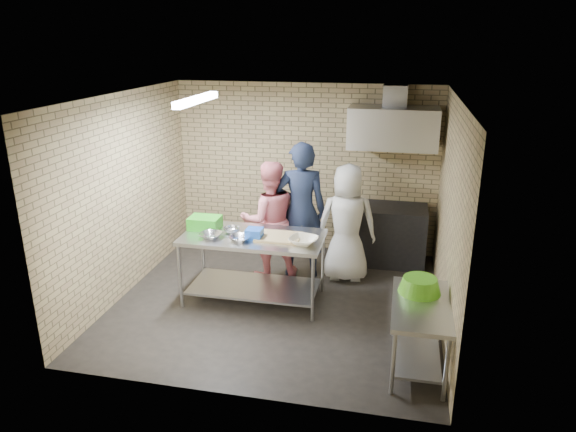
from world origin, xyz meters
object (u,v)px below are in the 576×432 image
object	(u,v)px
side_counter	(419,335)
woman_pink	(269,220)
bottle_green	(424,133)
woman_white	(347,223)
prep_table	(254,268)
blue_tub	(254,234)
man_navy	(301,211)
green_basin	(420,285)
green_crate	(205,223)
stove	(386,234)

from	to	relation	value
side_counter	woman_pink	distance (m)	2.87
bottle_green	woman_white	world-z (taller)	bottle_green
woman_pink	prep_table	bearing A→B (deg)	64.77
prep_table	blue_tub	world-z (taller)	blue_tub
man_navy	woman_white	bearing A→B (deg)	168.34
man_navy	blue_tub	bearing A→B (deg)	54.36
prep_table	bottle_green	xyz separation A→B (m)	(2.13, 1.89, 1.56)
prep_table	woman_pink	bearing A→B (deg)	88.23
prep_table	man_navy	xyz separation A→B (m)	(0.47, 0.89, 0.54)
green_basin	bottle_green	world-z (taller)	bottle_green
bottle_green	woman_white	bearing A→B (deg)	-135.30
man_navy	woman_white	size ratio (longest dim) A/B	1.17
blue_tub	man_navy	xyz separation A→B (m)	(0.42, 0.99, 0.02)
green_crate	man_navy	size ratio (longest dim) A/B	0.20
green_basin	man_navy	size ratio (longest dim) A/B	0.23
woman_pink	stove	bearing A→B (deg)	-175.89
prep_table	woman_pink	xyz separation A→B (m)	(0.02, 0.79, 0.40)
woman_white	prep_table	bearing A→B (deg)	32.69
blue_tub	woman_pink	world-z (taller)	woman_pink
blue_tub	woman_pink	size ratio (longest dim) A/B	0.12
woman_white	woman_pink	bearing A→B (deg)	0.20
man_navy	woman_pink	distance (m)	0.47
prep_table	green_crate	size ratio (longest dim) A/B	4.50
side_counter	blue_tub	world-z (taller)	blue_tub
green_crate	woman_pink	distance (m)	0.99
man_navy	woman_pink	world-z (taller)	man_navy
bottle_green	woman_pink	distance (m)	2.64
green_crate	woman_white	bearing A→B (deg)	23.18
blue_tub	green_basin	world-z (taller)	blue_tub
blue_tub	woman_pink	distance (m)	0.89
stove	prep_table	bearing A→B (deg)	-135.49
bottle_green	woman_white	size ratio (longest dim) A/B	0.09
stove	man_navy	distance (m)	1.53
bottle_green	green_basin	bearing A→B (deg)	-90.42
side_counter	stove	distance (m)	2.79
man_navy	woman_pink	xyz separation A→B (m)	(-0.44, -0.10, -0.14)
woman_pink	woman_white	xyz separation A→B (m)	(1.11, 0.12, -0.01)
prep_table	green_basin	distance (m)	2.30
green_crate	side_counter	bearing A→B (deg)	-23.38
stove	woman_white	size ratio (longest dim) A/B	0.70
man_navy	bottle_green	bearing A→B (deg)	-161.92
bottle_green	side_counter	bearing A→B (deg)	-90.00
green_crate	blue_tub	distance (m)	0.78
bottle_green	man_navy	world-z (taller)	bottle_green
prep_table	green_basin	size ratio (longest dim) A/B	3.99
man_navy	woman_white	xyz separation A→B (m)	(0.67, 0.01, -0.15)
prep_table	side_counter	size ratio (longest dim) A/B	1.53
prep_table	side_counter	xyz separation A→B (m)	(2.13, -1.10, -0.08)
side_counter	green_crate	xyz separation A→B (m)	(-2.83, 1.22, 0.62)
blue_tub	green_basin	distance (m)	2.19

